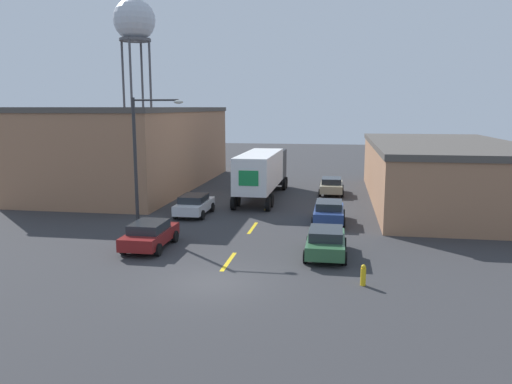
% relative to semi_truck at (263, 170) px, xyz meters
% --- Properties ---
extents(ground_plane, '(160.00, 160.00, 0.00)m').
position_rel_semi_truck_xyz_m(ground_plane, '(0.94, -19.92, -2.25)').
color(ground_plane, '#333335').
extents(road_centerline, '(0.20, 16.34, 0.01)m').
position_rel_semi_truck_xyz_m(road_centerline, '(0.94, -10.36, -2.24)').
color(road_centerline, gold).
rests_on(road_centerline, ground_plane).
extents(warehouse_left, '(11.46, 23.80, 7.18)m').
position_rel_semi_truck_xyz_m(warehouse_left, '(-12.28, 3.92, 1.35)').
color(warehouse_left, '#9E7051').
rests_on(warehouse_left, ground_plane).
extents(warehouse_right, '(10.52, 22.46, 4.62)m').
position_rel_semi_truck_xyz_m(warehouse_right, '(13.69, 0.17, 0.07)').
color(warehouse_right, '#9E7051').
rests_on(warehouse_right, ground_plane).
extents(semi_truck, '(2.91, 12.30, 3.72)m').
position_rel_semi_truck_xyz_m(semi_truck, '(0.00, 0.00, 0.00)').
color(semi_truck, black).
rests_on(semi_truck, ground_plane).
extents(parked_car_left_near, '(2.02, 4.16, 1.39)m').
position_rel_semi_truck_xyz_m(parked_car_left_near, '(-3.55, -15.49, -1.51)').
color(parked_car_left_near, maroon).
rests_on(parked_car_left_near, ground_plane).
extents(parked_car_left_far, '(2.02, 4.16, 1.39)m').
position_rel_semi_truck_xyz_m(parked_car_left_far, '(-3.55, -7.42, -1.51)').
color(parked_car_left_far, silver).
rests_on(parked_car_left_far, ground_plane).
extents(parked_car_right_near, '(2.02, 4.16, 1.39)m').
position_rel_semi_truck_xyz_m(parked_car_right_near, '(5.43, -15.44, -1.51)').
color(parked_car_right_near, '#2D5B38').
rests_on(parked_car_right_near, ground_plane).
extents(parked_car_right_far, '(2.02, 4.16, 1.39)m').
position_rel_semi_truck_xyz_m(parked_car_right_far, '(5.43, 2.40, -1.51)').
color(parked_car_right_far, tan).
rests_on(parked_car_right_far, ground_plane).
extents(parked_car_right_mid, '(2.02, 4.16, 1.39)m').
position_rel_semi_truck_xyz_m(parked_car_right_mid, '(5.43, -8.22, -1.51)').
color(parked_car_right_mid, navy).
rests_on(parked_car_right_mid, ground_plane).
extents(water_tower, '(5.04, 5.04, 20.13)m').
position_rel_semi_truck_xyz_m(water_tower, '(-18.87, 20.49, 14.94)').
color(water_tower, '#47474C').
rests_on(water_tower, ground_plane).
extents(street_lamp, '(3.10, 0.32, 7.73)m').
position_rel_semi_truck_xyz_m(street_lamp, '(-5.42, -11.64, 2.31)').
color(street_lamp, '#2D2D30').
rests_on(street_lamp, ground_plane).
extents(fire_hydrant, '(0.22, 0.22, 0.88)m').
position_rel_semi_truck_xyz_m(fire_hydrant, '(7.04, -19.30, -1.81)').
color(fire_hydrant, gold).
rests_on(fire_hydrant, ground_plane).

